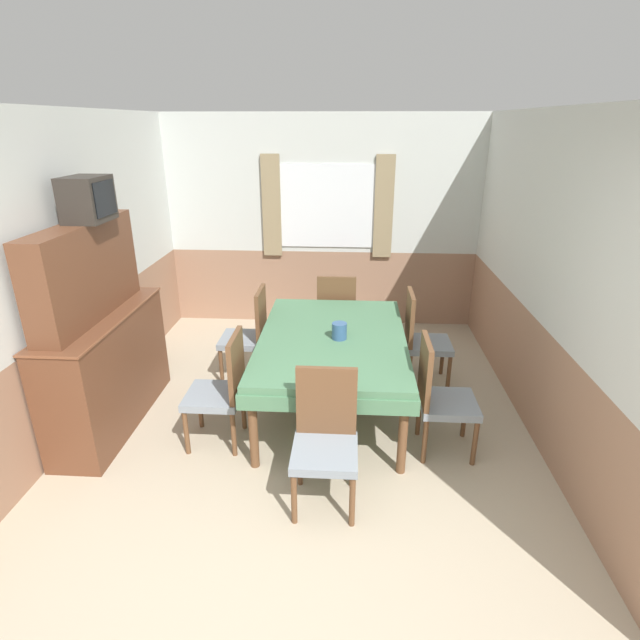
{
  "coord_description": "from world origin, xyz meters",
  "views": [
    {
      "loc": [
        0.36,
        -1.95,
        2.49
      ],
      "look_at": [
        0.11,
        2.08,
        0.88
      ],
      "focal_mm": 28.0,
      "sensor_mm": 36.0,
      "label": 1
    }
  ],
  "objects_px": {
    "chair_head_near": "(325,436)",
    "chair_right_near": "(439,394)",
    "chair_right_far": "(421,337)",
    "chair_left_far": "(250,332)",
    "chair_left_near": "(222,387)",
    "dining_table": "(332,346)",
    "tv": "(87,199)",
    "vase": "(339,331)",
    "sideboard": "(103,344)",
    "chair_head_window": "(337,313)"
  },
  "relations": [
    {
      "from": "chair_right_near",
      "to": "sideboard",
      "type": "bearing_deg",
      "value": -94.87
    },
    {
      "from": "chair_left_far",
      "to": "tv",
      "type": "height_order",
      "value": "tv"
    },
    {
      "from": "chair_right_near",
      "to": "sideboard",
      "type": "distance_m",
      "value": 2.81
    },
    {
      "from": "chair_right_near",
      "to": "tv",
      "type": "xyz_separation_m",
      "value": [
        -2.76,
        0.34,
        1.43
      ]
    },
    {
      "from": "chair_right_near",
      "to": "chair_head_window",
      "type": "xyz_separation_m",
      "value": [
        -0.86,
        1.74,
        0.0
      ]
    },
    {
      "from": "sideboard",
      "to": "tv",
      "type": "distance_m",
      "value": 1.19
    },
    {
      "from": "chair_head_near",
      "to": "chair_left_near",
      "type": "distance_m",
      "value": 1.06
    },
    {
      "from": "dining_table",
      "to": "sideboard",
      "type": "distance_m",
      "value": 1.96
    },
    {
      "from": "chair_left_near",
      "to": "chair_left_far",
      "type": "relative_size",
      "value": 1.0
    },
    {
      "from": "chair_left_near",
      "to": "vase",
      "type": "height_order",
      "value": "chair_left_near"
    },
    {
      "from": "dining_table",
      "to": "tv",
      "type": "xyz_separation_m",
      "value": [
        -1.9,
        -0.22,
        1.3
      ]
    },
    {
      "from": "dining_table",
      "to": "sideboard",
      "type": "xyz_separation_m",
      "value": [
        -1.93,
        -0.33,
        0.11
      ]
    },
    {
      "from": "chair_right_near",
      "to": "sideboard",
      "type": "height_order",
      "value": "sideboard"
    },
    {
      "from": "chair_right_near",
      "to": "chair_left_far",
      "type": "relative_size",
      "value": 1.0
    },
    {
      "from": "sideboard",
      "to": "tv",
      "type": "bearing_deg",
      "value": 74.76
    },
    {
      "from": "dining_table",
      "to": "chair_left_far",
      "type": "bearing_deg",
      "value": 146.76
    },
    {
      "from": "chair_left_near",
      "to": "chair_right_near",
      "type": "bearing_deg",
      "value": -90.0
    },
    {
      "from": "sideboard",
      "to": "vase",
      "type": "bearing_deg",
      "value": 7.94
    },
    {
      "from": "chair_right_far",
      "to": "sideboard",
      "type": "xyz_separation_m",
      "value": [
        -2.79,
        -0.89,
        0.24
      ]
    },
    {
      "from": "chair_head_window",
      "to": "vase",
      "type": "relative_size",
      "value": 6.66
    },
    {
      "from": "dining_table",
      "to": "chair_right_far",
      "type": "distance_m",
      "value": 1.04
    },
    {
      "from": "chair_right_near",
      "to": "chair_right_far",
      "type": "distance_m",
      "value": 1.13
    },
    {
      "from": "chair_head_near",
      "to": "chair_right_near",
      "type": "bearing_deg",
      "value": -144.49
    },
    {
      "from": "tv",
      "to": "vase",
      "type": "xyz_separation_m",
      "value": [
        1.96,
        0.18,
        -1.13
      ]
    },
    {
      "from": "chair_right_near",
      "to": "chair_right_far",
      "type": "xyz_separation_m",
      "value": [
        0.0,
        1.13,
        0.0
      ]
    },
    {
      "from": "chair_head_near",
      "to": "vase",
      "type": "xyz_separation_m",
      "value": [
        0.06,
        1.13,
        0.3
      ]
    },
    {
      "from": "tv",
      "to": "chair_right_far",
      "type": "bearing_deg",
      "value": 15.97
    },
    {
      "from": "chair_head_near",
      "to": "chair_right_far",
      "type": "height_order",
      "value": "same"
    },
    {
      "from": "chair_head_near",
      "to": "chair_left_near",
      "type": "relative_size",
      "value": 1.0
    },
    {
      "from": "dining_table",
      "to": "vase",
      "type": "height_order",
      "value": "vase"
    },
    {
      "from": "dining_table",
      "to": "tv",
      "type": "relative_size",
      "value": 4.89
    },
    {
      "from": "tv",
      "to": "chair_left_near",
      "type": "bearing_deg",
      "value": -18.15
    },
    {
      "from": "dining_table",
      "to": "chair_head_near",
      "type": "bearing_deg",
      "value": -90.0
    },
    {
      "from": "chair_left_far",
      "to": "chair_head_near",
      "type": "bearing_deg",
      "value": -153.71
    },
    {
      "from": "chair_right_far",
      "to": "sideboard",
      "type": "bearing_deg",
      "value": -72.26
    },
    {
      "from": "chair_left_near",
      "to": "chair_left_far",
      "type": "bearing_deg",
      "value": 0.0
    },
    {
      "from": "sideboard",
      "to": "tv",
      "type": "relative_size",
      "value": 4.42
    },
    {
      "from": "chair_head_near",
      "to": "chair_left_near",
      "type": "bearing_deg",
      "value": -35.51
    },
    {
      "from": "tv",
      "to": "chair_left_far",
      "type": "bearing_deg",
      "value": 37.3
    },
    {
      "from": "chair_right_far",
      "to": "chair_right_near",
      "type": "bearing_deg",
      "value": 0.0
    },
    {
      "from": "dining_table",
      "to": "chair_head_near",
      "type": "distance_m",
      "value": 1.19
    },
    {
      "from": "chair_left_near",
      "to": "chair_left_far",
      "type": "height_order",
      "value": "same"
    },
    {
      "from": "chair_left_near",
      "to": "vase",
      "type": "bearing_deg",
      "value": -60.82
    },
    {
      "from": "chair_left_far",
      "to": "tv",
      "type": "distance_m",
      "value": 1.93
    },
    {
      "from": "tv",
      "to": "sideboard",
      "type": "bearing_deg",
      "value": -105.24
    },
    {
      "from": "tv",
      "to": "vase",
      "type": "distance_m",
      "value": 2.27
    },
    {
      "from": "chair_right_near",
      "to": "vase",
      "type": "xyz_separation_m",
      "value": [
        -0.8,
        0.51,
        0.3
      ]
    },
    {
      "from": "chair_left_near",
      "to": "chair_right_far",
      "type": "distance_m",
      "value": 2.06
    },
    {
      "from": "chair_head_near",
      "to": "chair_left_far",
      "type": "xyz_separation_m",
      "value": [
        -0.86,
        1.74,
        0.0
      ]
    },
    {
      "from": "chair_head_near",
      "to": "vase",
      "type": "relative_size",
      "value": 6.66
    }
  ]
}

